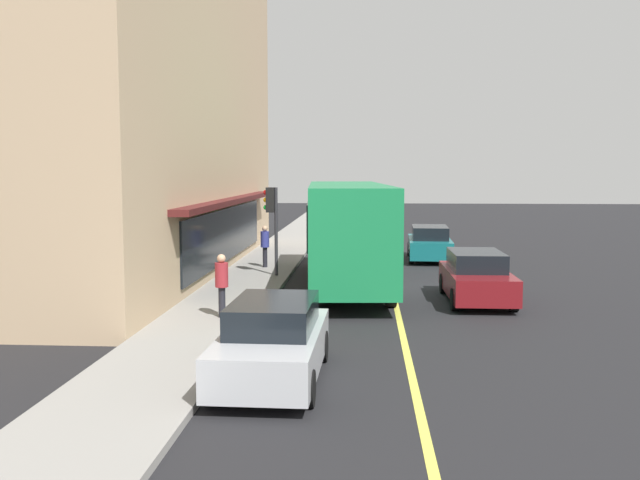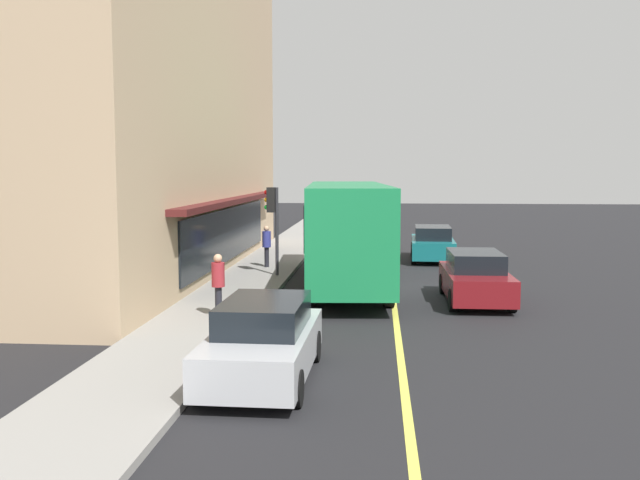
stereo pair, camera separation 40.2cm
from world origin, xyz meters
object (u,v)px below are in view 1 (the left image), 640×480
object	(u,v)px
car_silver	(273,342)
pedestrian_at_corner	(222,280)
car_teal	(429,244)
bus	(347,229)
traffic_light	(272,210)
car_maroon	(476,277)
pedestrian_waiting	(265,242)

from	to	relation	value
car_silver	pedestrian_at_corner	world-z (taller)	pedestrian_at_corner
car_teal	car_silver	xyz separation A→B (m)	(-17.99, 4.56, 0.00)
car_teal	pedestrian_at_corner	bearing A→B (deg)	153.53
bus	car_silver	xyz separation A→B (m)	(-10.77, 1.11, -1.24)
traffic_light	car_silver	distance (m)	12.42
car_teal	bus	bearing A→B (deg)	154.44
car_teal	car_maroon	size ratio (longest dim) A/B	1.01
car_maroon	pedestrian_at_corner	bearing A→B (deg)	115.93
car_maroon	pedestrian_at_corner	size ratio (longest dim) A/B	2.59
pedestrian_at_corner	car_teal	bearing A→B (deg)	-26.47
traffic_light	pedestrian_at_corner	distance (m)	7.46
bus	pedestrian_at_corner	size ratio (longest dim) A/B	6.79
car_teal	pedestrian_waiting	size ratio (longest dim) A/B	2.67
pedestrian_at_corner	pedestrian_waiting	distance (m)	9.45
car_maroon	car_silver	xyz separation A→B (m)	(-8.29, 5.10, 0.00)
traffic_light	car_teal	size ratio (longest dim) A/B	0.73
bus	car_maroon	distance (m)	4.86
traffic_light	pedestrian_waiting	world-z (taller)	traffic_light
car_teal	pedestrian_at_corner	size ratio (longest dim) A/B	2.63
bus	car_silver	world-z (taller)	bus
traffic_light	car_teal	xyz separation A→B (m)	(5.82, -6.22, -1.79)
traffic_light	bus	bearing A→B (deg)	-116.97
traffic_light	car_maroon	xyz separation A→B (m)	(-3.88, -6.75, -1.79)
bus	car_teal	bearing A→B (deg)	-25.56
bus	pedestrian_waiting	bearing A→B (deg)	43.31
bus	car_teal	size ratio (longest dim) A/B	2.58
traffic_light	car_silver	size ratio (longest dim) A/B	0.74
car_silver	pedestrian_at_corner	bearing A→B (deg)	22.23
traffic_light	car_maroon	bearing A→B (deg)	-119.91
traffic_light	car_silver	world-z (taller)	traffic_light
traffic_light	pedestrian_at_corner	world-z (taller)	traffic_light
car_maroon	car_silver	distance (m)	9.73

